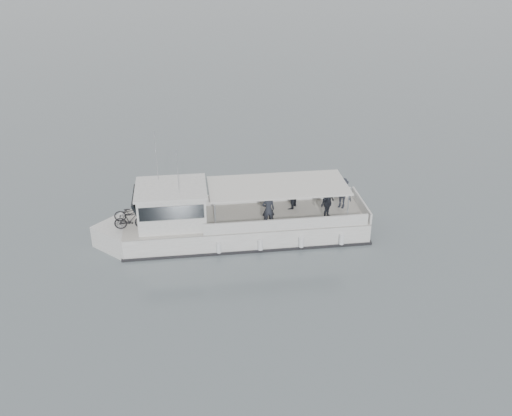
# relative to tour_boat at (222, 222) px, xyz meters

# --- Properties ---
(ground) EXTENTS (1400.00, 1400.00, 0.00)m
(ground) POSITION_rel_tour_boat_xyz_m (-3.67, -1.47, -0.90)
(ground) COLOR slate
(ground) RESTS_ON ground
(tour_boat) EXTENTS (12.86, 6.74, 5.47)m
(tour_boat) POSITION_rel_tour_boat_xyz_m (0.00, 0.00, 0.00)
(tour_boat) COLOR white
(tour_boat) RESTS_ON ground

